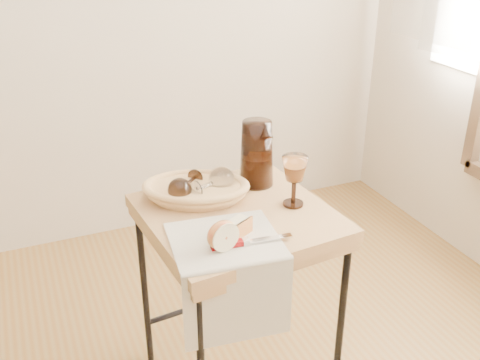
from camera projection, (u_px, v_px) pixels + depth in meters
name	position (u px, v px, depth m)	size (l,w,h in m)	color
side_table	(238.00, 302.00, 1.94)	(0.56, 0.56, 0.72)	brown
tea_towel	(225.00, 240.00, 1.62)	(0.31, 0.28, 0.01)	beige
bread_basket	(196.00, 191.00, 1.85)	(0.31, 0.22, 0.05)	#C08845
goblet_lying_a	(187.00, 184.00, 1.84)	(0.13, 0.08, 0.08)	#362216
goblet_lying_b	(211.00, 183.00, 1.84)	(0.14, 0.09, 0.09)	white
pitcher	(257.00, 153.00, 1.91)	(0.16, 0.24, 0.27)	black
wine_goblet	(294.00, 181.00, 1.78)	(0.08, 0.08, 0.17)	white
apple_half	(222.00, 234.00, 1.56)	(0.09, 0.05, 0.09)	red
apple_wedge	(237.00, 228.00, 1.63)	(0.07, 0.04, 0.05)	beige
table_knife	(249.00, 241.00, 1.59)	(0.24, 0.02, 0.02)	silver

